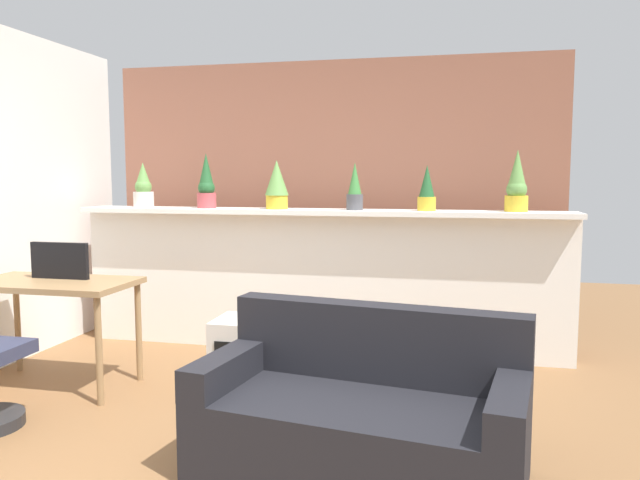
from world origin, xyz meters
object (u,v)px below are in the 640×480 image
(tv_monitor, at_px, (60,261))
(side_cube_shelf, at_px, (245,355))
(potted_plant_4, at_px, (427,190))
(potted_plant_1, at_px, (206,185))
(potted_plant_2, at_px, (277,184))
(potted_plant_3, at_px, (355,189))
(desk, at_px, (53,293))
(couch, at_px, (361,418))
(potted_plant_5, at_px, (517,185))
(potted_plant_0, at_px, (143,189))

(tv_monitor, bearing_deg, side_cube_shelf, 5.65)
(potted_plant_4, height_order, side_cube_shelf, potted_plant_4)
(potted_plant_1, height_order, potted_plant_4, potted_plant_1)
(potted_plant_4, distance_m, side_cube_shelf, 1.90)
(potted_plant_2, distance_m, potted_plant_4, 1.23)
(potted_plant_1, xyz_separation_m, side_cube_shelf, (0.71, -1.05, -1.14))
(potted_plant_3, relative_size, side_cube_shelf, 0.76)
(desk, distance_m, couch, 2.43)
(potted_plant_5, distance_m, side_cube_shelf, 2.41)
(potted_plant_2, bearing_deg, potted_plant_0, -179.79)
(potted_plant_0, bearing_deg, potted_plant_5, 0.89)
(side_cube_shelf, bearing_deg, potted_plant_5, 30.31)
(desk, xyz_separation_m, side_cube_shelf, (1.32, 0.21, -0.42))
(potted_plant_5, xyz_separation_m, side_cube_shelf, (-1.83, -1.07, -1.14))
(potted_plant_5, height_order, side_cube_shelf, potted_plant_5)
(potted_plant_5, relative_size, side_cube_shelf, 0.95)
(potted_plant_1, height_order, side_cube_shelf, potted_plant_1)
(potted_plant_1, bearing_deg, desk, -115.98)
(potted_plant_3, relative_size, potted_plant_4, 1.06)
(potted_plant_0, xyz_separation_m, tv_monitor, (-0.03, -1.15, -0.48))
(potted_plant_2, relative_size, desk, 0.37)
(potted_plant_0, distance_m, potted_plant_1, 0.58)
(potted_plant_4, relative_size, side_cube_shelf, 0.72)
(desk, bearing_deg, potted_plant_4, 26.56)
(desk, bearing_deg, potted_plant_1, 64.02)
(potted_plant_5, relative_size, tv_monitor, 1.10)
(potted_plant_3, height_order, potted_plant_5, potted_plant_5)
(potted_plant_3, distance_m, desk, 2.37)
(potted_plant_1, bearing_deg, potted_plant_4, -0.61)
(potted_plant_4, relative_size, desk, 0.33)
(potted_plant_3, bearing_deg, potted_plant_2, 178.71)
(desk, bearing_deg, side_cube_shelf, 9.05)
(couch, bearing_deg, potted_plant_2, 116.97)
(potted_plant_3, distance_m, couch, 2.31)
(potted_plant_4, bearing_deg, potted_plant_1, 179.39)
(desk, xyz_separation_m, tv_monitor, (0.01, 0.08, 0.21))
(potted_plant_3, height_order, potted_plant_4, potted_plant_3)
(potted_plant_1, height_order, potted_plant_5, potted_plant_5)
(potted_plant_1, distance_m, potted_plant_5, 2.54)
(potted_plant_2, height_order, side_cube_shelf, potted_plant_2)
(potted_plant_2, xyz_separation_m, potted_plant_3, (0.66, -0.01, -0.04))
(potted_plant_1, xyz_separation_m, potted_plant_4, (1.86, -0.02, -0.03))
(tv_monitor, xyz_separation_m, couch, (2.27, -0.87, -0.60))
(potted_plant_1, height_order, tv_monitor, potted_plant_1)
(potted_plant_4, relative_size, potted_plant_5, 0.76)
(potted_plant_1, distance_m, potted_plant_3, 1.29)
(potted_plant_0, distance_m, potted_plant_2, 1.21)
(potted_plant_5, xyz_separation_m, couch, (-0.88, -2.07, -1.11))
(potted_plant_3, xyz_separation_m, desk, (-1.90, -1.22, -0.70))
(desk, height_order, couch, couch)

